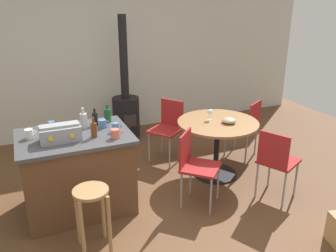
{
  "coord_description": "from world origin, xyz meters",
  "views": [
    {
      "loc": [
        -1.2,
        -3.12,
        2.33
      ],
      "look_at": [
        0.32,
        0.47,
        0.85
      ],
      "focal_mm": 37.93,
      "sensor_mm": 36.0,
      "label": 1
    }
  ],
  "objects_px": {
    "cup_2": "(115,134)",
    "cup_3": "(103,124)",
    "toolbox": "(60,133)",
    "bottle_2": "(108,115)",
    "folding_chair_far": "(246,124)",
    "bottle_0": "(95,119)",
    "kitchen_island": "(78,172)",
    "wood_stove": "(126,110)",
    "wine_glass": "(210,112)",
    "bottle_1": "(84,120)",
    "bottle_3": "(94,130)",
    "folding_chair_left": "(168,126)",
    "folding_chair_near": "(276,159)",
    "wooden_stool": "(92,206)",
    "dining_table": "(217,134)",
    "folding_chair_right": "(195,163)",
    "serving_bowl": "(229,120)",
    "cup_1": "(29,134)",
    "cup_4": "(116,127)",
    "cup_0": "(52,126)"
  },
  "relations": [
    {
      "from": "toolbox",
      "to": "serving_bowl",
      "type": "height_order",
      "value": "toolbox"
    },
    {
      "from": "folding_chair_far",
      "to": "folding_chair_right",
      "type": "xyz_separation_m",
      "value": [
        -1.27,
        -0.83,
        0.01
      ]
    },
    {
      "from": "wooden_stool",
      "to": "cup_3",
      "type": "height_order",
      "value": "cup_3"
    },
    {
      "from": "kitchen_island",
      "to": "dining_table",
      "type": "relative_size",
      "value": 1.14
    },
    {
      "from": "cup_0",
      "to": "cup_4",
      "type": "xyz_separation_m",
      "value": [
        0.64,
        -0.31,
        -0.0
      ]
    },
    {
      "from": "folding_chair_left",
      "to": "bottle_3",
      "type": "distance_m",
      "value": 1.58
    },
    {
      "from": "bottle_3",
      "to": "wine_glass",
      "type": "xyz_separation_m",
      "value": [
        1.57,
        0.32,
        -0.11
      ]
    },
    {
      "from": "cup_3",
      "to": "folding_chair_far",
      "type": "bearing_deg",
      "value": 8.03
    },
    {
      "from": "cup_4",
      "to": "cup_2",
      "type": "bearing_deg",
      "value": -106.78
    },
    {
      "from": "wine_glass",
      "to": "bottle_3",
      "type": "bearing_deg",
      "value": -168.55
    },
    {
      "from": "cup_2",
      "to": "bottle_2",
      "type": "bearing_deg",
      "value": 84.46
    },
    {
      "from": "cup_0",
      "to": "cup_1",
      "type": "distance_m",
      "value": 0.28
    },
    {
      "from": "dining_table",
      "to": "folding_chair_right",
      "type": "relative_size",
      "value": 1.2
    },
    {
      "from": "wooden_stool",
      "to": "serving_bowl",
      "type": "xyz_separation_m",
      "value": [
        1.92,
        0.74,
        0.33
      ]
    },
    {
      "from": "bottle_2",
      "to": "cup_3",
      "type": "distance_m",
      "value": 0.2
    },
    {
      "from": "wooden_stool",
      "to": "bottle_2",
      "type": "relative_size",
      "value": 3.04
    },
    {
      "from": "folding_chair_left",
      "to": "cup_1",
      "type": "bearing_deg",
      "value": -160.0
    },
    {
      "from": "wooden_stool",
      "to": "toolbox",
      "type": "xyz_separation_m",
      "value": [
        -0.15,
        0.66,
        0.51
      ]
    },
    {
      "from": "wooden_stool",
      "to": "cup_1",
      "type": "relative_size",
      "value": 5.38
    },
    {
      "from": "cup_0",
      "to": "serving_bowl",
      "type": "relative_size",
      "value": 0.61
    },
    {
      "from": "folding_chair_left",
      "to": "folding_chair_near",
      "type": "bearing_deg",
      "value": -63.79
    },
    {
      "from": "serving_bowl",
      "to": "folding_chair_far",
      "type": "bearing_deg",
      "value": 36.12
    },
    {
      "from": "wood_stove",
      "to": "wine_glass",
      "type": "xyz_separation_m",
      "value": [
        0.67,
        -1.59,
        0.36
      ]
    },
    {
      "from": "bottle_0",
      "to": "bottle_3",
      "type": "xyz_separation_m",
      "value": [
        -0.09,
        -0.36,
        0.01
      ]
    },
    {
      "from": "bottle_0",
      "to": "cup_3",
      "type": "xyz_separation_m",
      "value": [
        0.06,
        -0.12,
        -0.03
      ]
    },
    {
      "from": "dining_table",
      "to": "cup_0",
      "type": "distance_m",
      "value": 2.06
    },
    {
      "from": "kitchen_island",
      "to": "cup_3",
      "type": "distance_m",
      "value": 0.6
    },
    {
      "from": "folding_chair_far",
      "to": "folding_chair_left",
      "type": "height_order",
      "value": "folding_chair_left"
    },
    {
      "from": "cup_1",
      "to": "cup_4",
      "type": "bearing_deg",
      "value": -10.22
    },
    {
      "from": "cup_1",
      "to": "cup_3",
      "type": "bearing_deg",
      "value": 1.15
    },
    {
      "from": "cup_0",
      "to": "cup_3",
      "type": "bearing_deg",
      "value": -14.37
    },
    {
      "from": "wood_stove",
      "to": "cup_3",
      "type": "xyz_separation_m",
      "value": [
        -0.75,
        -1.66,
        0.44
      ]
    },
    {
      "from": "folding_chair_far",
      "to": "bottle_1",
      "type": "relative_size",
      "value": 3.66
    },
    {
      "from": "cup_2",
      "to": "cup_3",
      "type": "height_order",
      "value": "cup_2"
    },
    {
      "from": "wood_stove",
      "to": "bottle_3",
      "type": "relative_size",
      "value": 9.34
    },
    {
      "from": "folding_chair_left",
      "to": "wood_stove",
      "type": "distance_m",
      "value": 1.06
    },
    {
      "from": "toolbox",
      "to": "cup_3",
      "type": "bearing_deg",
      "value": 22.86
    },
    {
      "from": "cup_2",
      "to": "cup_0",
      "type": "bearing_deg",
      "value": 139.9
    },
    {
      "from": "wooden_stool",
      "to": "folding_chair_left",
      "type": "bearing_deg",
      "value": 47.15
    },
    {
      "from": "dining_table",
      "to": "bottle_2",
      "type": "xyz_separation_m",
      "value": [
        -1.39,
        0.19,
        0.39
      ]
    },
    {
      "from": "bottle_2",
      "to": "folding_chair_near",
      "type": "bearing_deg",
      "value": -30.17
    },
    {
      "from": "cup_3",
      "to": "toolbox",
      "type": "bearing_deg",
      "value": -157.14
    },
    {
      "from": "folding_chair_left",
      "to": "wood_stove",
      "type": "relative_size",
      "value": 0.44
    },
    {
      "from": "bottle_2",
      "to": "wine_glass",
      "type": "bearing_deg",
      "value": -4.02
    },
    {
      "from": "bottle_1",
      "to": "bottle_3",
      "type": "relative_size",
      "value": 1.1
    },
    {
      "from": "wood_stove",
      "to": "bottle_0",
      "type": "bearing_deg",
      "value": -117.62
    },
    {
      "from": "folding_chair_far",
      "to": "bottle_1",
      "type": "height_order",
      "value": "bottle_1"
    },
    {
      "from": "folding_chair_far",
      "to": "cup_2",
      "type": "relative_size",
      "value": 6.91
    },
    {
      "from": "wooden_stool",
      "to": "cup_0",
      "type": "xyz_separation_m",
      "value": [
        -0.2,
        1.0,
        0.48
      ]
    },
    {
      "from": "kitchen_island",
      "to": "folding_chair_far",
      "type": "bearing_deg",
      "value": 9.08
    }
  ]
}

